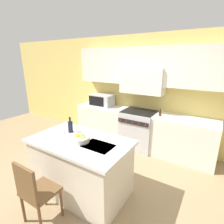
# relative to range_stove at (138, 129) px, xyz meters

# --- Properties ---
(ground_plane) EXTENTS (10.00, 10.00, 0.00)m
(ground_plane) POSITION_rel_range_stove_xyz_m (-0.00, -1.76, -0.47)
(ground_plane) COLOR #997F5B
(back_cabinetry) EXTENTS (10.00, 0.46, 2.70)m
(back_cabinetry) POSITION_rel_range_stove_xyz_m (-0.00, 0.27, 1.13)
(back_cabinetry) COLOR #DBC166
(back_cabinetry) RESTS_ON ground_plane
(back_counter) EXTENTS (3.43, 0.62, 0.92)m
(back_counter) POSITION_rel_range_stove_xyz_m (-0.00, 0.02, -0.01)
(back_counter) COLOR silver
(back_counter) RESTS_ON ground_plane
(range_stove) EXTENTS (0.80, 0.70, 0.93)m
(range_stove) POSITION_rel_range_stove_xyz_m (0.00, 0.00, 0.00)
(range_stove) COLOR #B7B7BC
(range_stove) RESTS_ON ground_plane
(microwave) EXTENTS (0.60, 0.38, 0.30)m
(microwave) POSITION_rel_range_stove_xyz_m (-1.10, 0.02, 0.60)
(microwave) COLOR #B7B7BC
(microwave) RESTS_ON back_counter
(kitchen_island) EXTENTS (1.56, 0.92, 0.94)m
(kitchen_island) POSITION_rel_range_stove_xyz_m (-0.15, -1.93, 0.01)
(kitchen_island) COLOR beige
(kitchen_island) RESTS_ON ground_plane
(island_chair) EXTENTS (0.42, 0.40, 0.93)m
(island_chair) POSITION_rel_range_stove_xyz_m (-0.25, -2.70, 0.06)
(island_chair) COLOR brown
(island_chair) RESTS_ON ground_plane
(wine_bottle) EXTENTS (0.08, 0.08, 0.27)m
(wine_bottle) POSITION_rel_range_stove_xyz_m (-0.48, -1.78, 0.57)
(wine_bottle) COLOR black
(wine_bottle) RESTS_ON kitchen_island
(wine_glass_near) EXTENTS (0.07, 0.07, 0.20)m
(wine_glass_near) POSITION_rel_range_stove_xyz_m (-0.36, -2.03, 0.61)
(wine_glass_near) COLOR white
(wine_glass_near) RESTS_ON kitchen_island
(wine_glass_far) EXTENTS (0.07, 0.07, 0.20)m
(wine_glass_far) POSITION_rel_range_stove_xyz_m (-0.38, -1.77, 0.61)
(wine_glass_far) COLOR white
(wine_glass_far) RESTS_ON kitchen_island
(fruit_bowl) EXTENTS (0.28, 0.28, 0.11)m
(fruit_bowl) POSITION_rel_range_stove_xyz_m (-0.11, -1.95, 0.51)
(fruit_bowl) COLOR silver
(fruit_bowl) RESTS_ON kitchen_island
(oil_bottle_on_counter) EXTENTS (0.06, 0.06, 0.16)m
(oil_bottle_on_counter) POSITION_rel_range_stove_xyz_m (0.52, -0.05, 0.51)
(oil_bottle_on_counter) COLOR #422314
(oil_bottle_on_counter) RESTS_ON back_counter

